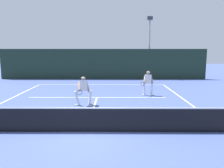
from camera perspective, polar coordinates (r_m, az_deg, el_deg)
ground_plane at (r=8.95m, az=-6.66°, el=-11.85°), size 80.00×80.00×0.00m
court_line_baseline_far at (r=20.18m, az=-2.71°, el=-0.17°), size 11.03×0.10×0.01m
court_line_service at (r=14.93m, az=-3.78°, el=-3.38°), size 8.99×0.10×0.01m
court_line_centre at (r=11.98m, az=-4.81°, el=-6.45°), size 0.10×6.40×0.01m
tennis_net at (r=8.79m, az=-6.72°, el=-8.82°), size 12.08×0.09×1.06m
player_near at (r=12.80m, az=-7.20°, el=-1.40°), size 1.03×0.91×1.63m
player_far at (r=15.57m, az=9.01°, el=0.49°), size 0.95×0.90×1.68m
tennis_ball at (r=11.50m, az=-17.84°, el=-7.36°), size 0.07×0.07×0.07m
back_fence_windscreen at (r=23.79m, az=-2.26°, el=5.01°), size 21.46×0.12×3.15m
light_pole at (r=24.85m, az=9.36°, el=10.81°), size 0.55×0.44×6.51m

